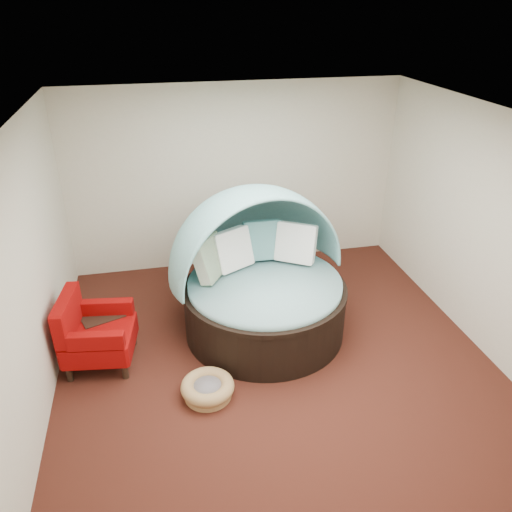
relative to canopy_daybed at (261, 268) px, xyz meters
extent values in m
plane|color=#481C14|center=(0.03, -0.63, -0.86)|extent=(5.00, 5.00, 0.00)
plane|color=beige|center=(0.03, 1.87, 0.54)|extent=(5.00, 0.00, 5.00)
plane|color=beige|center=(0.03, -3.13, 0.54)|extent=(5.00, 0.00, 5.00)
plane|color=beige|center=(-2.47, -0.63, 0.54)|extent=(0.00, 5.00, 5.00)
plane|color=beige|center=(2.53, -0.63, 0.54)|extent=(0.00, 5.00, 5.00)
plane|color=white|center=(0.03, -0.63, 1.94)|extent=(5.00, 5.00, 0.00)
cylinder|color=black|center=(0.03, -0.12, -0.55)|extent=(2.41, 2.41, 0.61)
cylinder|color=black|center=(0.03, -0.12, -0.23)|extent=(2.43, 2.43, 0.06)
cylinder|color=#8BBEBC|center=(0.03, -0.12, -0.18)|extent=(2.27, 2.27, 0.13)
cube|color=#366945|center=(-0.62, 0.10, 0.15)|extent=(0.52, 0.59, 0.54)
cube|color=white|center=(-0.30, 0.27, 0.15)|extent=(0.59, 0.50, 0.54)
cube|color=#59989B|center=(0.14, 0.45, 0.15)|extent=(0.52, 0.31, 0.54)
cube|color=white|center=(0.53, 0.28, 0.15)|extent=(0.59, 0.52, 0.54)
cylinder|color=#9C7247|center=(-0.84, -1.15, -0.83)|extent=(0.64, 0.64, 0.06)
torus|color=#9C7247|center=(-0.84, -1.15, -0.73)|extent=(0.73, 0.73, 0.15)
cylinder|color=slate|center=(-0.84, -1.15, -0.75)|extent=(0.43, 0.43, 0.09)
cylinder|color=black|center=(-2.32, -0.58, -0.77)|extent=(0.08, 0.08, 0.18)
cylinder|color=black|center=(-2.24, 0.03, -0.77)|extent=(0.08, 0.08, 0.18)
cylinder|color=black|center=(-1.71, -0.66, -0.77)|extent=(0.08, 0.08, 0.18)
cylinder|color=black|center=(-1.63, -0.06, -0.77)|extent=(0.08, 0.08, 0.18)
cube|color=#8A0000|center=(-1.97, -0.32, -0.54)|extent=(0.87, 0.87, 0.27)
cube|color=#8A0000|center=(-2.28, -0.27, -0.18)|extent=(0.25, 0.78, 0.45)
cube|color=#8A0000|center=(-1.97, -0.65, -0.32)|extent=(0.63, 0.21, 0.18)
cube|color=#8A0000|center=(-1.88, 0.00, -0.32)|extent=(0.63, 0.21, 0.18)
cube|color=black|center=(-1.97, 0.03, -0.42)|extent=(0.62, 0.62, 0.04)
cube|color=black|center=(-1.97, 0.03, -0.74)|extent=(0.55, 0.55, 0.03)
cube|color=black|center=(-2.09, -0.22, -0.65)|extent=(0.06, 0.06, 0.43)
cube|color=black|center=(-2.22, 0.14, -0.65)|extent=(0.06, 0.06, 0.43)
cube|color=black|center=(-1.72, -0.08, -0.65)|extent=(0.06, 0.06, 0.43)
cube|color=black|center=(-1.86, 0.28, -0.65)|extent=(0.06, 0.06, 0.43)
camera|label=1|loc=(-1.19, -5.25, 2.98)|focal=35.00mm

